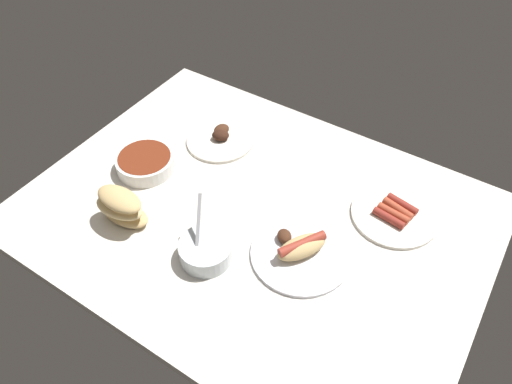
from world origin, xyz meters
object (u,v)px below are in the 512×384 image
at_px(bowl_chili, 145,162).
at_px(plate_sausages, 395,214).
at_px(bread_stack, 122,207).
at_px(plate_hotdog_assembled, 301,250).
at_px(plate_grilled_meat, 220,138).
at_px(bowl_coleslaw, 206,250).

bearing_deg(bowl_chili, plate_sausages, -162.06).
relative_size(plate_sausages, bread_stack, 1.55).
bearing_deg(bowl_chili, bread_stack, 115.79).
height_order(bread_stack, bowl_chili, bread_stack).
height_order(bread_stack, plate_hotdog_assembled, bread_stack).
bearing_deg(plate_grilled_meat, plate_sausages, -179.85).
xyz_separation_m(plate_hotdog_assembled, bowl_coleslaw, (0.19, 0.13, 0.01)).
distance_m(plate_hotdog_assembled, bowl_coleslaw, 0.23).
bearing_deg(plate_sausages, plate_hotdog_assembled, 58.80).
bearing_deg(plate_hotdog_assembled, bread_stack, 19.39).
bearing_deg(plate_hotdog_assembled, bowl_chili, -2.84).
bearing_deg(plate_hotdog_assembled, bowl_coleslaw, 34.89).
xyz_separation_m(plate_sausages, bread_stack, (0.59, 0.40, 0.05)).
height_order(bowl_coleslaw, bowl_chili, bowl_coleslaw).
height_order(bread_stack, bowl_coleslaw, bowl_coleslaw).
bearing_deg(plate_grilled_meat, bowl_chili, 63.30).
relative_size(plate_hotdog_assembled, bowl_chili, 1.49).
distance_m(plate_hotdog_assembled, bowl_chili, 0.53).
xyz_separation_m(plate_sausages, plate_hotdog_assembled, (0.15, 0.25, 0.01)).
relative_size(plate_sausages, bowl_coleslaw, 1.59).
distance_m(bread_stack, plate_hotdog_assembled, 0.47).
distance_m(bowl_coleslaw, bowl_chili, 0.37).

